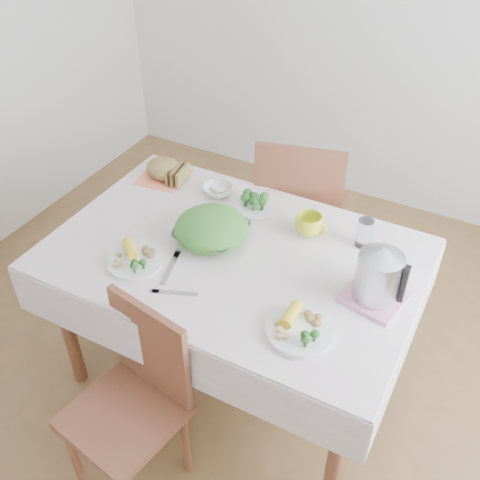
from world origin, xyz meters
The scene contains 18 objects.
floor centered at (0.00, 0.00, 0.00)m, with size 3.60×3.60×0.00m, color brown.
dining_table centered at (0.00, 0.00, 0.38)m, with size 1.40×0.90×0.75m, color brown.
tablecloth centered at (0.00, 0.00, 0.76)m, with size 1.50×1.00×0.01m, color silver.
chair_near centered at (-0.10, -0.67, 0.47)m, with size 0.39×0.39×0.85m, color brown.
chair_far centered at (0.00, 0.75, 0.47)m, with size 0.45×0.45×0.99m, color brown.
salad_bowl centered at (-0.12, 0.02, 0.80)m, with size 0.29×0.29×0.07m, color white.
dinner_plate_left centered at (-0.31, -0.24, 0.77)m, with size 0.23×0.23×0.02m, color white.
dinner_plate_right centered at (0.41, -0.27, 0.77)m, with size 0.24×0.24×0.02m, color white.
broccoli_plate centered at (-0.07, 0.32, 0.77)m, with size 0.22×0.22×0.02m, color beige.
napkin centered at (-0.57, 0.34, 0.76)m, with size 0.22×0.22×0.00m, color #FF8358.
bread_loaf centered at (-0.57, 0.34, 0.82)m, with size 0.17×0.16×0.10m, color olive.
fruit_bowl centered at (-0.27, 0.34, 0.78)m, with size 0.14×0.14×0.04m, color white.
yellow_mug centered at (0.22, 0.26, 0.81)m, with size 0.12×0.12×0.09m, color yellow.
glass_tumbler centered at (0.45, 0.30, 0.83)m, with size 0.07×0.07×0.13m, color white.
pink_tray centered at (0.59, 0.01, 0.77)m, with size 0.21×0.21×0.02m, color pink.
electric_kettle centered at (0.59, 0.01, 0.88)m, with size 0.17×0.17×0.23m, color #B2B5BA.
fork_left centered at (-0.17, -0.21, 0.76)m, with size 0.02×0.20×0.00m, color silver.
knife centered at (-0.08, -0.31, 0.76)m, with size 0.02×0.17×0.00m, color silver.
Camera 1 is at (0.85, -1.54, 2.24)m, focal length 42.00 mm.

